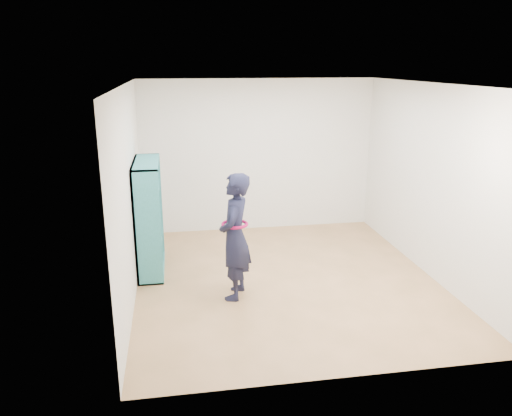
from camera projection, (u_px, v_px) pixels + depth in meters
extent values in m
plane|color=olive|center=(286.00, 279.00, 6.83)|extent=(4.50, 4.50, 0.00)
plane|color=white|center=(290.00, 84.00, 6.09)|extent=(4.50, 4.50, 0.00)
cube|color=silver|center=(129.00, 194.00, 6.14)|extent=(0.02, 4.50, 2.60)
cube|color=silver|center=(431.00, 181.00, 6.78)|extent=(0.02, 4.50, 2.60)
cube|color=silver|center=(258.00, 156.00, 8.59)|extent=(4.00, 0.02, 2.60)
cube|color=silver|center=(346.00, 249.00, 4.33)|extent=(4.00, 0.02, 2.60)
cube|color=#287C79|center=(147.00, 229.00, 6.43)|extent=(0.34, 0.02, 1.57)
cube|color=#287C79|center=(151.00, 205.00, 7.52)|extent=(0.34, 0.02, 1.57)
cube|color=#287C79|center=(152.00, 267.00, 7.19)|extent=(0.34, 1.18, 0.02)
cube|color=#287C79|center=(146.00, 162.00, 6.76)|extent=(0.34, 1.18, 0.02)
cube|color=#287C79|center=(138.00, 217.00, 6.95)|extent=(0.02, 1.18, 1.57)
cube|color=#287C79|center=(149.00, 220.00, 6.80)|extent=(0.32, 0.02, 1.52)
cube|color=#287C79|center=(150.00, 212.00, 7.15)|extent=(0.32, 0.02, 1.52)
cube|color=#287C79|center=(151.00, 242.00, 7.08)|extent=(0.32, 1.13, 0.02)
cube|color=#287C79|center=(149.00, 216.00, 6.97)|extent=(0.32, 1.13, 0.02)
cube|color=#287C79|center=(147.00, 190.00, 6.87)|extent=(0.32, 1.13, 0.02)
cube|color=beige|center=(153.00, 274.00, 6.82)|extent=(0.22, 0.14, 0.08)
cube|color=black|center=(151.00, 243.00, 6.64)|extent=(0.18, 0.16, 0.25)
cube|color=maroon|center=(150.00, 215.00, 6.53)|extent=(0.18, 0.16, 0.27)
cube|color=silver|center=(148.00, 193.00, 6.49)|extent=(0.22, 0.14, 0.08)
cube|color=navy|center=(154.00, 259.00, 7.10)|extent=(0.18, 0.16, 0.25)
cube|color=brown|center=(152.00, 235.00, 7.00)|extent=(0.18, 0.16, 0.23)
cube|color=#BFB28C|center=(150.00, 213.00, 6.96)|extent=(0.22, 0.14, 0.08)
cube|color=#26594C|center=(149.00, 180.00, 6.77)|extent=(0.18, 0.16, 0.29)
cube|color=beige|center=(155.00, 250.00, 7.46)|extent=(0.18, 0.16, 0.23)
cube|color=black|center=(153.00, 231.00, 7.42)|extent=(0.22, 0.14, 0.05)
cube|color=maroon|center=(151.00, 200.00, 7.24)|extent=(0.18, 0.16, 0.27)
cube|color=silver|center=(150.00, 174.00, 7.13)|extent=(0.18, 0.16, 0.29)
imported|color=black|center=(235.00, 237.00, 6.13)|extent=(0.55, 0.67, 1.60)
torus|color=#A60C4A|center=(235.00, 224.00, 6.08)|extent=(0.42, 0.42, 0.04)
cube|color=silver|center=(226.00, 226.00, 6.21)|extent=(0.01, 0.10, 0.14)
cube|color=black|center=(226.00, 226.00, 6.21)|extent=(0.01, 0.10, 0.13)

